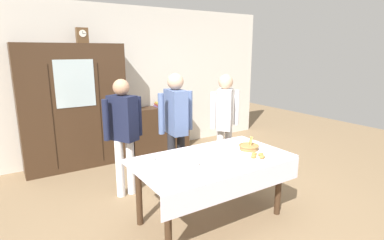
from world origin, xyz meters
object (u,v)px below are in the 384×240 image
(tea_cup_mid_left, at_px, (231,163))
(spoon_front_edge, at_px, (236,158))
(wall_cabinet, at_px, (74,107))
(tea_cup_mid_right, at_px, (195,164))
(mantel_clock, at_px, (82,35))
(spoon_mid_left, at_px, (186,176))
(tea_cup_far_right, at_px, (151,159))
(bookshelf_low, at_px, (159,128))
(pastry_plate, at_px, (258,157))
(person_behind_table_right, at_px, (225,117))
(tea_cup_front_edge, at_px, (188,151))
(bread_basket, at_px, (249,147))
(spoon_back_edge, at_px, (174,169))
(person_behind_table_left, at_px, (176,121))
(book_stack, at_px, (159,105))
(person_near_right_end, at_px, (123,127))

(tea_cup_mid_left, xyz_separation_m, spoon_front_edge, (0.19, 0.15, -0.02))
(wall_cabinet, relative_size, tea_cup_mid_right, 15.58)
(mantel_clock, height_order, spoon_mid_left, mantel_clock)
(tea_cup_far_right, bearing_deg, bookshelf_low, 61.62)
(mantel_clock, height_order, pastry_plate, mantel_clock)
(spoon_front_edge, xyz_separation_m, person_behind_table_right, (0.65, 1.01, 0.20))
(wall_cabinet, relative_size, person_behind_table_right, 1.28)
(tea_cup_mid_left, bearing_deg, spoon_front_edge, 39.19)
(tea_cup_mid_left, bearing_deg, pastry_plate, 2.92)
(tea_cup_far_right, xyz_separation_m, tea_cup_front_edge, (0.47, 0.01, 0.00))
(pastry_plate, bearing_deg, tea_cup_mid_right, 166.96)
(tea_cup_far_right, distance_m, person_behind_table_right, 1.61)
(tea_cup_mid_right, height_order, tea_cup_mid_left, same)
(mantel_clock, relative_size, pastry_plate, 0.86)
(tea_cup_far_right, bearing_deg, tea_cup_front_edge, 0.75)
(pastry_plate, bearing_deg, bookshelf_low, 85.36)
(spoon_mid_left, bearing_deg, tea_cup_mid_left, -3.00)
(tea_cup_far_right, xyz_separation_m, bread_basket, (1.16, -0.27, 0.01))
(tea_cup_front_edge, bearing_deg, spoon_front_edge, -48.76)
(spoon_front_edge, distance_m, spoon_back_edge, 0.74)
(bookshelf_low, xyz_separation_m, bread_basket, (-0.11, -2.63, 0.36))
(tea_cup_mid_right, relative_size, bread_basket, 0.54)
(person_behind_table_right, bearing_deg, person_behind_table_left, 174.78)
(mantel_clock, bearing_deg, tea_cup_mid_left, -76.02)
(book_stack, distance_m, spoon_front_edge, 2.80)
(spoon_front_edge, bearing_deg, tea_cup_mid_right, 176.24)
(bookshelf_low, bearing_deg, tea_cup_front_edge, -108.95)
(tea_cup_mid_left, bearing_deg, person_near_right_end, 113.80)
(pastry_plate, distance_m, person_behind_table_right, 1.24)
(tea_cup_far_right, relative_size, spoon_front_edge, 1.09)
(tea_cup_mid_left, height_order, pastry_plate, tea_cup_mid_left)
(book_stack, bearing_deg, tea_cup_far_right, -118.38)
(bread_basket, relative_size, spoon_front_edge, 2.02)
(tea_cup_mid_right, xyz_separation_m, spoon_back_edge, (-0.23, 0.04, -0.02))
(tea_cup_far_right, relative_size, person_near_right_end, 0.08)
(tea_cup_mid_right, xyz_separation_m, bread_basket, (0.84, 0.11, 0.01))
(tea_cup_mid_left, distance_m, person_near_right_end, 1.57)
(wall_cabinet, xyz_separation_m, person_behind_table_right, (1.76, -1.70, -0.06))
(tea_cup_mid_left, distance_m, tea_cup_front_edge, 0.60)
(bookshelf_low, bearing_deg, bread_basket, -92.46)
(mantel_clock, distance_m, tea_cup_far_right, 2.68)
(tea_cup_far_right, bearing_deg, bread_basket, -13.23)
(wall_cabinet, bearing_deg, tea_cup_far_right, -83.00)
(mantel_clock, bearing_deg, spoon_front_edge, -71.65)
(tea_cup_front_edge, height_order, pastry_plate, tea_cup_front_edge)
(spoon_front_edge, distance_m, person_behind_table_left, 1.11)
(mantel_clock, bearing_deg, person_near_right_end, -86.66)
(wall_cabinet, bearing_deg, spoon_back_edge, -81.91)
(bread_basket, height_order, person_behind_table_left, person_behind_table_left)
(bookshelf_low, xyz_separation_m, pastry_plate, (-0.24, -2.90, 0.34))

